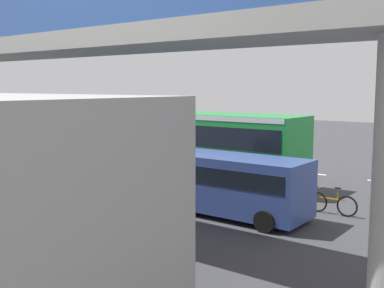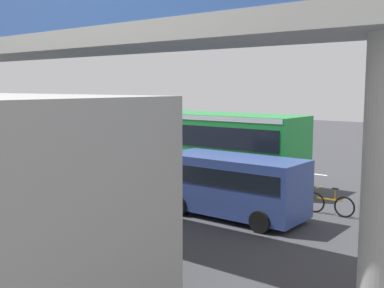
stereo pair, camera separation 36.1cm
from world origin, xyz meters
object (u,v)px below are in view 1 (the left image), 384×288
Objects in this scene: city_bus at (188,139)px; traffic_sign at (258,134)px; pedestrian at (175,144)px; bicycle_orange at (332,204)px; parked_van at (237,182)px.

city_bus is 4.12× the size of traffic_sign.
city_bus is 6.56m from pedestrian.
bicycle_orange is 0.63× the size of traffic_sign.
city_bus reaches higher than pedestrian.
city_bus is at bearing -15.26° from bicycle_orange.
traffic_sign is at bearing -44.34° from bicycle_orange.
parked_van is 2.71× the size of bicycle_orange.
pedestrian is (12.49, -6.77, 0.51)m from bicycle_orange.
pedestrian is 6.18m from traffic_sign.
parked_van is at bearing 141.33° from city_bus.
traffic_sign is at bearing -64.91° from parked_van.
parked_van is at bearing 138.16° from pedestrian.
bicycle_orange is 0.99× the size of pedestrian.
parked_van is (-5.50, 4.40, -0.70)m from city_bus.
bicycle_orange is at bearing 151.54° from pedestrian.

